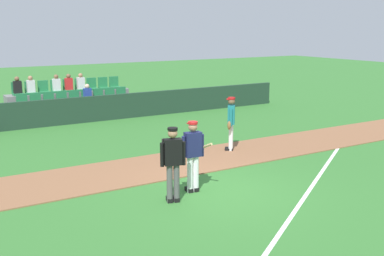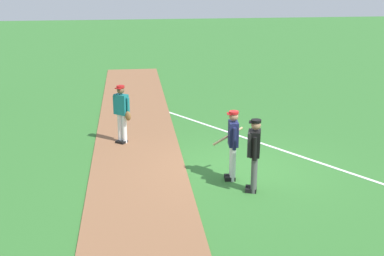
# 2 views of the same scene
# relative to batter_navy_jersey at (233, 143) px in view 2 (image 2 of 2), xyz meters

# --- Properties ---
(ground_plane) EXTENTS (80.00, 80.00, 0.00)m
(ground_plane) POSITION_rel_batter_navy_jersey_xyz_m (0.43, -0.30, -0.97)
(ground_plane) COLOR #33702D
(infield_dirt_path) EXTENTS (28.00, 2.47, 0.03)m
(infield_dirt_path) POSITION_rel_batter_navy_jersey_xyz_m (0.43, 2.30, -0.95)
(infield_dirt_path) COLOR brown
(infield_dirt_path) RESTS_ON ground
(foul_line_chalk) EXTENTS (10.05, 6.73, 0.01)m
(foul_line_chalk) POSITION_rel_batter_navy_jersey_xyz_m (3.43, -0.80, -0.96)
(foul_line_chalk) COLOR white
(foul_line_chalk) RESTS_ON ground
(batter_navy_jersey) EXTENTS (0.67, 0.79, 1.76)m
(batter_navy_jersey) POSITION_rel_batter_navy_jersey_xyz_m (0.00, 0.00, 0.00)
(batter_navy_jersey) COLOR white
(batter_navy_jersey) RESTS_ON ground
(umpire_home_plate) EXTENTS (0.57, 0.39, 1.76)m
(umpire_home_plate) POSITION_rel_batter_navy_jersey_xyz_m (-0.75, -0.35, 0.03)
(umpire_home_plate) COLOR #4C4C4C
(umpire_home_plate) RESTS_ON ground
(runner_teal_jersey) EXTENTS (0.52, 0.54, 1.76)m
(runner_teal_jersey) POSITION_rel_batter_navy_jersey_xyz_m (3.06, 2.70, -0.01)
(runner_teal_jersey) COLOR white
(runner_teal_jersey) RESTS_ON ground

